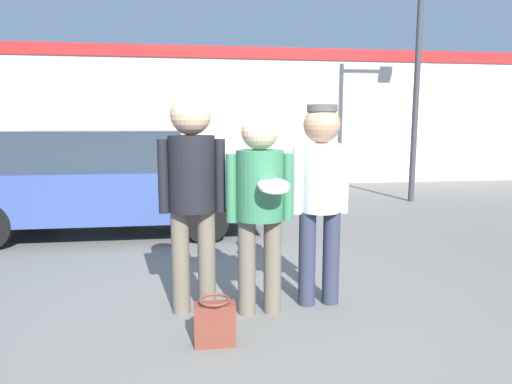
# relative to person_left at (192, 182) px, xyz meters

# --- Properties ---
(ground_plane) EXTENTS (56.00, 56.00, 0.00)m
(ground_plane) POSITION_rel_person_left_xyz_m (0.37, -0.03, -1.13)
(ground_plane) COLOR #66635E
(storefront_building) EXTENTS (24.00, 0.22, 3.58)m
(storefront_building) POSITION_rel_person_left_xyz_m (0.37, 8.34, 0.69)
(storefront_building) COLOR beige
(storefront_building) RESTS_ON ground
(person_left) EXTENTS (0.55, 0.38, 1.85)m
(person_left) POSITION_rel_person_left_xyz_m (0.00, 0.00, 0.00)
(person_left) COLOR #665B4C
(person_left) RESTS_ON ground
(person_middle_with_frisbee) EXTENTS (0.56, 0.59, 1.70)m
(person_middle_with_frisbee) POSITION_rel_person_left_xyz_m (0.55, -0.10, -0.10)
(person_middle_with_frisbee) COLOR #665B4C
(person_middle_with_frisbee) RESTS_ON ground
(person_right) EXTENTS (0.50, 0.33, 1.77)m
(person_right) POSITION_rel_person_left_xyz_m (1.11, 0.03, -0.06)
(person_right) COLOR #2D3347
(person_right) RESTS_ON ground
(parked_car_near) EXTENTS (4.51, 1.92, 1.51)m
(parked_car_near) POSITION_rel_person_left_xyz_m (-1.25, 3.22, -0.37)
(parked_car_near) COLOR #334784
(parked_car_near) RESTS_ON ground
(street_lamp) EXTENTS (1.46, 0.35, 5.63)m
(street_lamp) POSITION_rel_person_left_xyz_m (4.83, 5.16, 2.36)
(street_lamp) COLOR #38383D
(street_lamp) RESTS_ON ground
(shrub) EXTENTS (1.09, 1.09, 1.09)m
(shrub) POSITION_rel_person_left_xyz_m (-2.09, 7.60, -0.58)
(shrub) COLOR #387A3D
(shrub) RESTS_ON ground
(handbag) EXTENTS (0.30, 0.23, 0.35)m
(handbag) POSITION_rel_person_left_xyz_m (0.14, -0.62, -0.96)
(handbag) COLOR brown
(handbag) RESTS_ON ground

